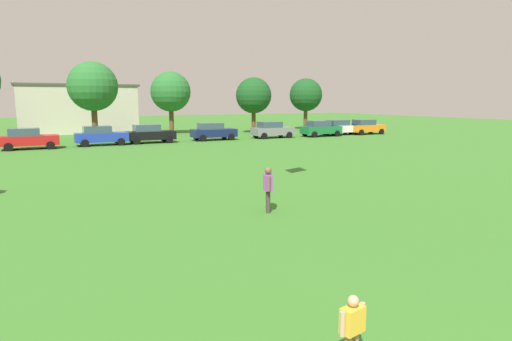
{
  "coord_description": "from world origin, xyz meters",
  "views": [
    {
      "loc": [
        -4.07,
        -0.8,
        3.86
      ],
      "look_at": [
        1.41,
        10.02,
        1.9
      ],
      "focal_mm": 30.69,
      "sensor_mm": 36.0,
      "label": 1
    }
  ],
  "objects_px": {
    "parked_car_green_5": "(320,128)",
    "parked_car_white_6": "(339,127)",
    "parked_car_blue_1": "(100,135)",
    "tree_center_left": "(93,87)",
    "tree_center_right": "(171,92)",
    "adult_bystander": "(268,185)",
    "parked_car_orange_7": "(366,127)",
    "parked_car_navy_3": "(213,131)",
    "parked_car_black_2": "(150,134)",
    "tree_right": "(254,96)",
    "parked_car_gray_4": "(272,130)",
    "parked_car_red_0": "(28,138)",
    "tree_far_right": "(306,95)",
    "child_kite_flyer": "(352,325)"
  },
  "relations": [
    {
      "from": "tree_center_right",
      "to": "tree_far_right",
      "type": "xyz_separation_m",
      "value": [
        18.07,
        -0.54,
        -0.27
      ]
    },
    {
      "from": "child_kite_flyer",
      "to": "parked_car_green_5",
      "type": "distance_m",
      "value": 41.5
    },
    {
      "from": "parked_car_orange_7",
      "to": "parked_car_green_5",
      "type": "bearing_deg",
      "value": -178.8
    },
    {
      "from": "parked_car_red_0",
      "to": "parked_car_navy_3",
      "type": "xyz_separation_m",
      "value": [
        16.0,
        0.83,
        0.0
      ]
    },
    {
      "from": "parked_car_navy_3",
      "to": "parked_car_green_5",
      "type": "height_order",
      "value": "same"
    },
    {
      "from": "parked_car_red_0",
      "to": "parked_car_black_2",
      "type": "distance_m",
      "value": 9.85
    },
    {
      "from": "parked_car_red_0",
      "to": "tree_far_right",
      "type": "xyz_separation_m",
      "value": [
        32.8,
        10.15,
        3.67
      ]
    },
    {
      "from": "parked_car_red_0",
      "to": "parked_car_black_2",
      "type": "xyz_separation_m",
      "value": [
        9.82,
        0.74,
        0.0
      ]
    },
    {
      "from": "parked_car_blue_1",
      "to": "tree_right",
      "type": "distance_m",
      "value": 19.55
    },
    {
      "from": "parked_car_green_5",
      "to": "parked_car_black_2",
      "type": "bearing_deg",
      "value": 176.9
    },
    {
      "from": "parked_car_blue_1",
      "to": "parked_car_navy_3",
      "type": "height_order",
      "value": "same"
    },
    {
      "from": "tree_center_left",
      "to": "child_kite_flyer",
      "type": "bearing_deg",
      "value": -92.24
    },
    {
      "from": "parked_car_red_0",
      "to": "tree_center_left",
      "type": "xyz_separation_m",
      "value": [
        6.05,
        8.33,
        4.34
      ]
    },
    {
      "from": "parked_car_red_0",
      "to": "tree_center_left",
      "type": "height_order",
      "value": "tree_center_left"
    },
    {
      "from": "adult_bystander",
      "to": "tree_center_left",
      "type": "relative_size",
      "value": 0.21
    },
    {
      "from": "parked_car_orange_7",
      "to": "parked_car_blue_1",
      "type": "bearing_deg",
      "value": 178.7
    },
    {
      "from": "child_kite_flyer",
      "to": "parked_car_gray_4",
      "type": "distance_m",
      "value": 39.2
    },
    {
      "from": "parked_car_red_0",
      "to": "parked_car_orange_7",
      "type": "distance_m",
      "value": 34.25
    },
    {
      "from": "adult_bystander",
      "to": "parked_car_orange_7",
      "type": "relative_size",
      "value": 0.37
    },
    {
      "from": "parked_car_black_2",
      "to": "tree_right",
      "type": "distance_m",
      "value": 15.61
    },
    {
      "from": "tree_center_left",
      "to": "tree_far_right",
      "type": "height_order",
      "value": "tree_center_left"
    },
    {
      "from": "parked_car_black_2",
      "to": "tree_right",
      "type": "height_order",
      "value": "tree_right"
    },
    {
      "from": "adult_bystander",
      "to": "tree_center_right",
      "type": "height_order",
      "value": "tree_center_right"
    },
    {
      "from": "adult_bystander",
      "to": "parked_car_green_5",
      "type": "xyz_separation_m",
      "value": [
        20.35,
        25.77,
        -0.09
      ]
    },
    {
      "from": "tree_right",
      "to": "tree_far_right",
      "type": "bearing_deg",
      "value": 17.91
    },
    {
      "from": "parked_car_blue_1",
      "to": "parked_car_green_5",
      "type": "distance_m",
      "value": 22.39
    },
    {
      "from": "parked_car_navy_3",
      "to": "parked_car_orange_7",
      "type": "relative_size",
      "value": 1.0
    },
    {
      "from": "child_kite_flyer",
      "to": "adult_bystander",
      "type": "bearing_deg",
      "value": 57.4
    },
    {
      "from": "tree_center_left",
      "to": "tree_center_right",
      "type": "distance_m",
      "value": 9.0
    },
    {
      "from": "parked_car_navy_3",
      "to": "parked_car_gray_4",
      "type": "bearing_deg",
      "value": -3.57
    },
    {
      "from": "parked_car_green_5",
      "to": "parked_car_red_0",
      "type": "bearing_deg",
      "value": 179.52
    },
    {
      "from": "parked_car_black_2",
      "to": "parked_car_navy_3",
      "type": "relative_size",
      "value": 1.0
    },
    {
      "from": "tree_center_right",
      "to": "tree_right",
      "type": "relative_size",
      "value": 1.09
    },
    {
      "from": "tree_far_right",
      "to": "tree_right",
      "type": "bearing_deg",
      "value": -162.09
    },
    {
      "from": "parked_car_navy_3",
      "to": "parked_car_green_5",
      "type": "xyz_separation_m",
      "value": [
        11.92,
        -1.06,
        0.0
      ]
    },
    {
      "from": "tree_center_left",
      "to": "tree_right",
      "type": "distance_m",
      "value": 17.6
    },
    {
      "from": "tree_center_left",
      "to": "parked_car_gray_4",
      "type": "bearing_deg",
      "value": -25.87
    },
    {
      "from": "parked_car_blue_1",
      "to": "tree_center_right",
      "type": "distance_m",
      "value": 14.23
    },
    {
      "from": "parked_car_green_5",
      "to": "tree_center_left",
      "type": "distance_m",
      "value": 23.87
    },
    {
      "from": "parked_car_red_0",
      "to": "adult_bystander",
      "type": "bearing_deg",
      "value": -73.79
    },
    {
      "from": "parked_car_green_5",
      "to": "parked_car_white_6",
      "type": "bearing_deg",
      "value": 13.03
    },
    {
      "from": "parked_car_green_5",
      "to": "tree_center_right",
      "type": "height_order",
      "value": "tree_center_right"
    },
    {
      "from": "parked_car_blue_1",
      "to": "tree_far_right",
      "type": "distance_m",
      "value": 29.13
    },
    {
      "from": "parked_car_red_0",
      "to": "parked_car_green_5",
      "type": "distance_m",
      "value": 27.91
    },
    {
      "from": "parked_car_red_0",
      "to": "tree_right",
      "type": "bearing_deg",
      "value": 16.91
    },
    {
      "from": "parked_car_blue_1",
      "to": "parked_car_green_5",
      "type": "bearing_deg",
      "value": -2.01
    },
    {
      "from": "adult_bystander",
      "to": "parked_car_orange_7",
      "type": "height_order",
      "value": "parked_car_orange_7"
    },
    {
      "from": "parked_car_navy_3",
      "to": "parked_car_black_2",
      "type": "bearing_deg",
      "value": -179.21
    },
    {
      "from": "tree_far_right",
      "to": "tree_center_left",
      "type": "bearing_deg",
      "value": -176.1
    },
    {
      "from": "parked_car_blue_1",
      "to": "tree_center_left",
      "type": "bearing_deg",
      "value": 86.2
    }
  ]
}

